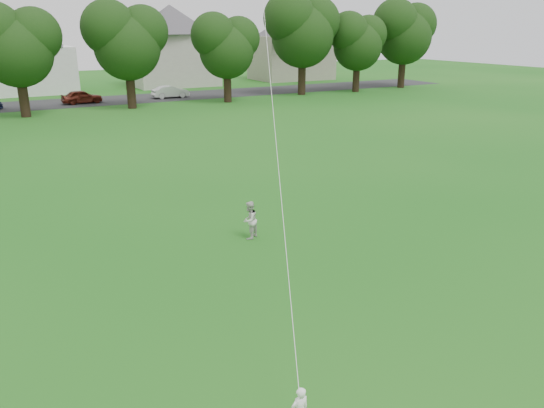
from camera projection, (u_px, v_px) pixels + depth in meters
ground at (244, 342)px, 11.55m from camera, size 160.00×160.00×0.00m
street at (36, 105)px, 46.48m from camera, size 90.00×7.00×0.01m
older_boy at (250, 220)px, 17.02m from camera, size 0.77×0.73×1.25m
kite at (275, 126)px, 12.45m from camera, size 2.64×5.21×12.62m
tree_row at (38, 30)px, 39.53m from camera, size 79.88×9.12×10.49m
house_row at (46, 43)px, 54.43m from camera, size 77.42×14.23×10.48m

